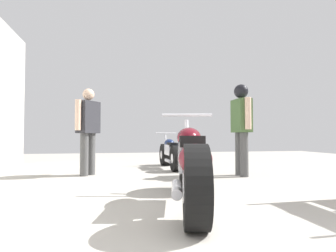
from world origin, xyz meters
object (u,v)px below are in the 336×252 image
(motorcycle_maroon_cruiser, at_px, (190,164))
(motorcycle_black_naked, at_px, (171,154))
(mechanic_in_blue, at_px, (88,126))
(mechanic_with_helmet, at_px, (241,121))

(motorcycle_maroon_cruiser, height_order, motorcycle_black_naked, motorcycle_maroon_cruiser)
(motorcycle_maroon_cruiser, xyz_separation_m, motorcycle_black_naked, (0.49, 3.42, -0.10))
(motorcycle_black_naked, relative_size, mechanic_in_blue, 1.08)
(motorcycle_maroon_cruiser, height_order, mechanic_with_helmet, mechanic_with_helmet)
(motorcycle_maroon_cruiser, relative_size, motorcycle_black_naked, 1.24)
(motorcycle_maroon_cruiser, bearing_deg, motorcycle_black_naked, 81.91)
(motorcycle_black_naked, bearing_deg, mechanic_in_blue, -154.93)
(motorcycle_maroon_cruiser, xyz_separation_m, mechanic_with_helmet, (1.52, 1.99, 0.58))
(mechanic_with_helmet, bearing_deg, motorcycle_black_naked, 125.91)
(motorcycle_maroon_cruiser, bearing_deg, mechanic_with_helmet, 52.56)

